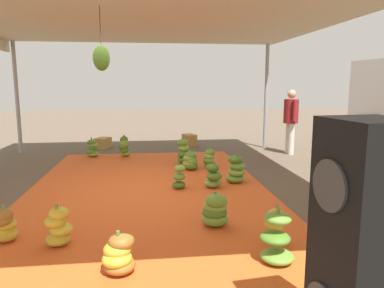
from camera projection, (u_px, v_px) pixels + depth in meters
The scene contains 21 objects.
ground_plane at pixel (315, 184), 6.53m from camera, with size 40.00×40.00×0.00m, color brown.
tarp_orange at pixel (148, 190), 6.17m from camera, with size 6.65×4.04×0.01m, color #E05B23.
tent_canopy at pixel (139, 16), 5.69m from camera, with size 8.00×7.00×2.93m.
banana_bunch_0 at pixel (236, 170), 6.57m from camera, with size 0.42×0.43×0.54m.
banana_bunch_1 at pixel (92, 149), 8.94m from camera, with size 0.39×0.43×0.47m.
banana_bunch_2 at pixel (58, 227), 4.03m from camera, with size 0.39×0.39×0.47m.
banana_bunch_3 at pixel (179, 178), 6.20m from camera, with size 0.30×0.30×0.47m.
banana_bunch_4 at pixel (183, 152), 8.19m from camera, with size 0.37×0.38×0.59m.
banana_bunch_5 at pixel (213, 177), 6.25m from camera, with size 0.41×0.37×0.46m.
banana_bunch_6 at pixel (5, 226), 4.10m from camera, with size 0.34×0.32×0.43m.
banana_bunch_7 at pixel (276, 240), 3.62m from camera, with size 0.43×0.43×0.57m.
banana_bunch_8 at pixel (275, 227), 4.05m from camera, with size 0.28×0.25×0.45m.
banana_bunch_9 at pixel (190, 161), 7.56m from camera, with size 0.41×0.43×0.43m.
banana_bunch_10 at pixel (124, 147), 8.90m from camera, with size 0.32×0.31×0.55m.
banana_bunch_11 at pixel (119, 255), 3.41m from camera, with size 0.42×0.43×0.42m.
banana_bunch_12 at pixel (215, 210), 4.56m from camera, with size 0.44×0.43×0.45m.
banana_bunch_13 at pixel (209, 159), 7.71m from camera, with size 0.37×0.37×0.45m.
worker_1 at pixel (291, 117), 9.23m from camera, with size 0.60×0.37×1.65m.
speaker_stack at pixel (362, 247), 2.22m from camera, with size 0.54×0.53×1.58m.
crate_0 at pixel (103, 143), 10.22m from camera, with size 0.47×0.33×0.29m, color #B78947.
crate_1 at pixel (189, 140), 10.50m from camera, with size 0.44×0.30×0.35m, color #B78947.
Camera 1 is at (6.01, 0.01, 1.78)m, focal length 33.86 mm.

